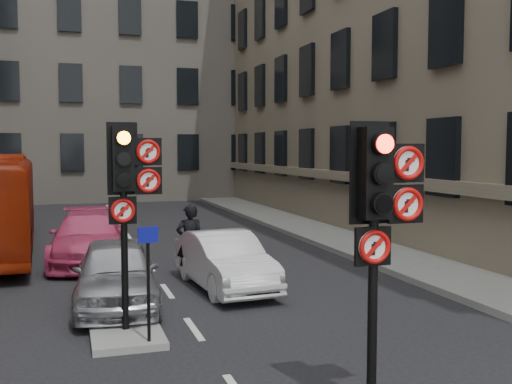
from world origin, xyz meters
TOP-DOWN VIEW (x-y plane):
  - pavement_right at (7.20, 12.00)m, footprint 3.00×50.00m
  - centre_island at (-1.20, 5.00)m, footprint 1.20×2.00m
  - building_far at (0.00, 38.00)m, footprint 30.00×14.00m
  - signal_near at (1.49, 0.99)m, footprint 0.91×0.40m
  - signal_far at (-1.11, 4.99)m, footprint 0.91×0.40m
  - car_silver at (-1.20, 7.00)m, footprint 1.92×4.19m
  - car_white at (1.32, 7.86)m, footprint 1.69×4.05m
  - car_pink at (-1.57, 12.07)m, footprint 2.39×5.07m
  - motorcycle at (1.44, 9.15)m, footprint 0.67×1.69m
  - motorcyclist at (0.75, 9.10)m, footprint 0.69×0.45m
  - info_sign at (-0.90, 4.18)m, footprint 0.32×0.11m

SIDE VIEW (x-z plane):
  - centre_island at x=-1.20m, z-range 0.00..0.12m
  - pavement_right at x=7.20m, z-range 0.00..0.16m
  - motorcycle at x=1.44m, z-range 0.00..0.99m
  - car_white at x=1.32m, z-range 0.00..1.30m
  - car_silver at x=-1.20m, z-range 0.00..1.39m
  - car_pink at x=-1.57m, z-range 0.00..1.43m
  - motorcyclist at x=0.75m, z-range 0.00..1.87m
  - info_sign at x=-0.90m, z-range 0.39..2.27m
  - signal_near at x=1.49m, z-range 0.79..4.37m
  - signal_far at x=-1.11m, z-range 0.91..4.49m
  - building_far at x=0.00m, z-range 0.00..20.00m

